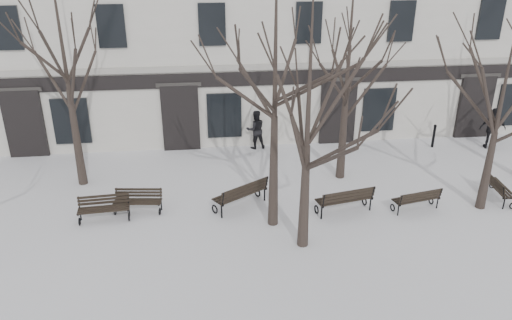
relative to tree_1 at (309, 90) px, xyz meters
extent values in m
plane|color=silver|center=(-0.27, 0.21, -4.86)|extent=(100.00, 100.00, 0.00)
cube|color=beige|center=(-0.27, 13.21, 0.64)|extent=(40.00, 10.00, 11.00)
cube|color=#9E9A91|center=(-0.27, 8.18, -1.26)|extent=(40.00, 0.12, 0.25)
cube|color=black|center=(-0.27, 8.17, -1.76)|extent=(40.00, 0.10, 0.60)
cube|color=black|center=(-10.27, 8.15, -3.41)|extent=(1.60, 0.22, 2.90)
cube|color=#2D2B28|center=(-10.27, 8.11, -1.91)|extent=(1.90, 0.08, 0.18)
cube|color=black|center=(-8.37, 8.16, -3.36)|extent=(1.50, 0.14, 2.00)
cube|color=black|center=(-3.77, 8.15, -3.41)|extent=(1.60, 0.22, 2.90)
cube|color=#2D2B28|center=(-3.77, 8.11, -1.91)|extent=(1.90, 0.08, 0.18)
cube|color=black|center=(-1.87, 8.16, -3.36)|extent=(1.50, 0.14, 2.00)
cube|color=black|center=(3.23, 8.15, -3.41)|extent=(1.60, 0.22, 2.90)
cube|color=#2D2B28|center=(3.23, 8.11, -1.91)|extent=(1.90, 0.08, 0.18)
cube|color=black|center=(5.13, 8.16, -3.36)|extent=(1.50, 0.14, 2.00)
cube|color=black|center=(9.73, 8.15, -3.41)|extent=(1.60, 0.22, 2.90)
cube|color=#2D2B28|center=(9.73, 8.11, -1.91)|extent=(1.90, 0.08, 0.18)
cube|color=black|center=(-10.27, 8.16, 0.54)|extent=(1.10, 0.14, 1.70)
cube|color=black|center=(-6.27, 8.16, 0.54)|extent=(1.10, 0.14, 1.70)
cube|color=black|center=(-2.27, 8.16, 0.54)|extent=(1.10, 0.14, 1.70)
cube|color=black|center=(1.73, 8.16, 0.54)|extent=(1.10, 0.14, 1.70)
cube|color=black|center=(5.73, 8.16, 0.54)|extent=(1.10, 0.14, 1.70)
cube|color=black|center=(9.73, 8.16, 0.54)|extent=(1.10, 0.14, 1.70)
cone|color=black|center=(0.00, 0.00, -3.22)|extent=(0.34, 0.34, 3.26)
cone|color=black|center=(-0.71, 1.34, -3.01)|extent=(0.34, 0.34, 3.70)
cone|color=black|center=(6.61, 1.58, -3.47)|extent=(0.34, 0.34, 2.77)
cone|color=black|center=(-7.48, 5.12, -3.00)|extent=(0.34, 0.34, 3.72)
cone|color=black|center=(2.43, 4.53, -3.13)|extent=(0.34, 0.34, 3.45)
torus|color=black|center=(-6.98, 1.96, -4.73)|extent=(0.07, 0.27, 0.27)
cylinder|color=black|center=(-7.00, 2.29, -4.65)|extent=(0.05, 0.05, 0.41)
cube|color=black|center=(-6.99, 2.13, -4.44)|extent=(0.08, 0.51, 0.05)
torus|color=black|center=(-5.42, 2.08, -4.73)|extent=(0.07, 0.27, 0.27)
cylinder|color=black|center=(-5.44, 2.41, -4.65)|extent=(0.05, 0.05, 0.41)
cube|color=black|center=(-5.43, 2.24, -4.44)|extent=(0.08, 0.51, 0.05)
cube|color=black|center=(-6.20, 1.98, -4.42)|extent=(1.66, 0.20, 0.03)
cube|color=black|center=(-6.21, 2.11, -4.42)|extent=(1.66, 0.20, 0.03)
cube|color=black|center=(-6.21, 2.24, -4.42)|extent=(1.66, 0.20, 0.03)
cube|color=black|center=(-6.22, 2.37, -4.42)|extent=(1.66, 0.20, 0.03)
cube|color=black|center=(-6.23, 2.41, -4.30)|extent=(1.66, 0.15, 0.08)
cube|color=black|center=(-6.23, 2.43, -4.19)|extent=(1.66, 0.15, 0.08)
cube|color=black|center=(-6.23, 2.45, -4.08)|extent=(1.66, 0.15, 0.08)
cylinder|color=black|center=(-7.01, 2.37, -4.26)|extent=(0.05, 0.13, 0.46)
cylinder|color=black|center=(-5.45, 2.48, -4.26)|extent=(0.05, 0.13, 0.46)
torus|color=black|center=(2.65, 2.20, -4.70)|extent=(0.12, 0.32, 0.31)
cylinder|color=black|center=(2.73, 1.82, -4.61)|extent=(0.05, 0.05, 0.49)
cube|color=black|center=(2.69, 2.01, -4.37)|extent=(0.17, 0.59, 0.05)
torus|color=black|center=(0.85, 1.82, -4.70)|extent=(0.12, 0.32, 0.31)
cylinder|color=black|center=(0.93, 1.44, -4.61)|extent=(0.05, 0.05, 0.49)
cube|color=black|center=(0.89, 1.63, -4.37)|extent=(0.17, 0.59, 0.05)
cube|color=black|center=(1.74, 2.05, -4.35)|extent=(1.92, 0.49, 0.04)
cube|color=black|center=(1.77, 1.90, -4.35)|extent=(1.92, 0.49, 0.04)
cube|color=black|center=(1.80, 1.76, -4.35)|extent=(1.92, 0.49, 0.04)
cube|color=black|center=(1.84, 1.61, -4.35)|extent=(1.92, 0.49, 0.04)
cube|color=black|center=(1.84, 1.57, -4.21)|extent=(1.91, 0.44, 0.10)
cube|color=black|center=(1.85, 1.54, -4.08)|extent=(1.91, 0.44, 0.10)
cube|color=black|center=(1.85, 1.52, -3.95)|extent=(1.91, 0.44, 0.10)
cylinder|color=black|center=(2.75, 1.73, -4.15)|extent=(0.07, 0.16, 0.54)
cylinder|color=black|center=(0.95, 1.36, -4.15)|extent=(0.07, 0.16, 0.54)
torus|color=black|center=(5.01, 2.00, -4.73)|extent=(0.10, 0.27, 0.27)
cylinder|color=black|center=(5.08, 1.68, -4.65)|extent=(0.05, 0.05, 0.41)
cube|color=black|center=(5.04, 1.84, -4.44)|extent=(0.15, 0.50, 0.05)
torus|color=black|center=(3.48, 1.68, -4.73)|extent=(0.10, 0.27, 0.27)
cylinder|color=black|center=(3.55, 1.36, -4.65)|extent=(0.05, 0.05, 0.41)
cube|color=black|center=(3.51, 1.52, -4.44)|extent=(0.15, 0.50, 0.05)
cube|color=black|center=(4.24, 1.88, -4.42)|extent=(1.64, 0.42, 0.03)
cube|color=black|center=(4.26, 1.75, -4.42)|extent=(1.64, 0.42, 0.03)
cube|color=black|center=(4.29, 1.63, -4.42)|extent=(1.64, 0.42, 0.03)
cube|color=black|center=(4.32, 1.50, -4.42)|extent=(1.64, 0.42, 0.03)
cube|color=black|center=(4.32, 1.46, -4.30)|extent=(1.63, 0.37, 0.08)
cube|color=black|center=(4.33, 1.45, -4.19)|extent=(1.63, 0.37, 0.08)
cube|color=black|center=(4.33, 1.43, -4.08)|extent=(1.63, 0.37, 0.08)
cylinder|color=black|center=(5.09, 1.61, -4.26)|extent=(0.06, 0.14, 0.46)
cylinder|color=black|center=(3.56, 1.29, -4.26)|extent=(0.06, 0.14, 0.46)
torus|color=black|center=(-5.93, 2.54, -4.73)|extent=(0.08, 0.26, 0.26)
cylinder|color=black|center=(-5.89, 2.86, -4.66)|extent=(0.04, 0.04, 0.40)
cube|color=black|center=(-5.91, 2.70, -4.46)|extent=(0.10, 0.49, 0.04)
torus|color=black|center=(-4.43, 2.35, -4.73)|extent=(0.08, 0.26, 0.26)
cylinder|color=black|center=(-4.39, 2.67, -4.66)|extent=(0.04, 0.04, 0.40)
cube|color=black|center=(-4.41, 2.51, -4.46)|extent=(0.10, 0.49, 0.04)
cube|color=black|center=(-5.18, 2.41, -4.44)|extent=(1.60, 0.27, 0.03)
cube|color=black|center=(-5.17, 2.53, -4.44)|extent=(1.60, 0.27, 0.03)
cube|color=black|center=(-5.15, 2.66, -4.44)|extent=(1.60, 0.27, 0.03)
cube|color=black|center=(-5.14, 2.78, -4.44)|extent=(1.60, 0.27, 0.03)
cube|color=black|center=(-5.13, 2.82, -4.32)|extent=(1.59, 0.23, 0.08)
cube|color=black|center=(-5.13, 2.84, -4.21)|extent=(1.59, 0.23, 0.08)
cube|color=black|center=(-5.13, 2.86, -4.11)|extent=(1.59, 0.23, 0.08)
cylinder|color=black|center=(-5.88, 2.93, -4.28)|extent=(0.05, 0.13, 0.44)
cylinder|color=black|center=(-4.38, 2.74, -4.28)|extent=(0.05, 0.13, 0.44)
torus|color=black|center=(-0.99, 3.27, -4.70)|extent=(0.22, 0.30, 0.32)
cylinder|color=black|center=(-0.77, 2.93, -4.61)|extent=(0.06, 0.06, 0.50)
cube|color=black|center=(-0.88, 3.10, -4.36)|extent=(0.38, 0.54, 0.06)
torus|color=black|center=(-2.58, 2.23, -4.70)|extent=(0.22, 0.30, 0.32)
cylinder|color=black|center=(-2.36, 1.90, -4.61)|extent=(0.06, 0.06, 0.50)
cube|color=black|center=(-2.47, 2.06, -4.36)|extent=(0.38, 0.54, 0.06)
cube|color=black|center=(-1.81, 2.79, -4.33)|extent=(1.73, 1.18, 0.04)
cube|color=black|center=(-1.73, 2.66, -4.33)|extent=(1.73, 1.18, 0.04)
cube|color=black|center=(-1.64, 2.53, -4.33)|extent=(1.73, 1.18, 0.04)
cube|color=black|center=(-1.55, 2.40, -4.33)|extent=(1.73, 1.18, 0.04)
cube|color=black|center=(-1.53, 2.36, -4.19)|extent=(1.70, 1.13, 0.10)
cube|color=black|center=(-1.52, 2.34, -4.05)|extent=(1.70, 1.13, 0.10)
cube|color=black|center=(-1.50, 2.32, -3.92)|extent=(1.70, 1.13, 0.10)
cylinder|color=black|center=(-0.73, 2.86, -4.13)|extent=(0.12, 0.16, 0.55)
cylinder|color=black|center=(-2.31, 1.82, -4.13)|extent=(0.12, 0.16, 0.55)
cylinder|color=black|center=(7.33, 1.36, -4.65)|extent=(0.05, 0.05, 0.42)
cube|color=black|center=(7.50, 1.34, -4.44)|extent=(0.51, 0.10, 0.05)
torus|color=black|center=(7.83, 2.90, -4.73)|extent=(0.27, 0.08, 0.27)
cylinder|color=black|center=(7.50, 2.93, -4.65)|extent=(0.05, 0.05, 0.42)
cube|color=black|center=(7.67, 2.92, -4.44)|extent=(0.51, 0.10, 0.05)
cube|color=black|center=(7.79, 2.11, -4.42)|extent=(0.27, 1.67, 0.03)
cube|color=black|center=(7.66, 2.12, -4.42)|extent=(0.27, 1.67, 0.03)
cube|color=black|center=(7.53, 2.14, -4.42)|extent=(0.27, 1.67, 0.03)
cube|color=black|center=(7.40, 2.15, -4.42)|extent=(0.27, 1.67, 0.03)
cube|color=black|center=(7.36, 2.15, -4.30)|extent=(0.21, 1.67, 0.08)
cube|color=black|center=(7.34, 2.16, -4.19)|extent=(0.21, 1.67, 0.08)
cube|color=black|center=(7.32, 2.16, -4.07)|extent=(0.21, 1.67, 0.08)
cylinder|color=black|center=(7.26, 1.37, -4.25)|extent=(0.14, 0.05, 0.46)
cylinder|color=black|center=(7.43, 2.94, -4.25)|extent=(0.14, 0.05, 0.46)
cylinder|color=black|center=(0.06, 6.80, -4.38)|extent=(0.11, 0.11, 0.95)
sphere|color=black|center=(0.06, 6.80, -3.88)|extent=(0.13, 0.13, 0.13)
cylinder|color=black|center=(7.40, 7.08, -4.36)|extent=(0.12, 0.12, 0.99)
sphere|color=black|center=(7.40, 7.08, -3.85)|extent=(0.14, 0.14, 0.14)
imported|color=black|center=(-0.51, 7.92, -4.86)|extent=(0.94, 0.77, 1.75)
imported|color=black|center=(9.88, 6.68, -4.86)|extent=(1.17, 0.73, 1.86)
camera|label=1|loc=(-2.92, -12.64, 3.61)|focal=35.00mm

